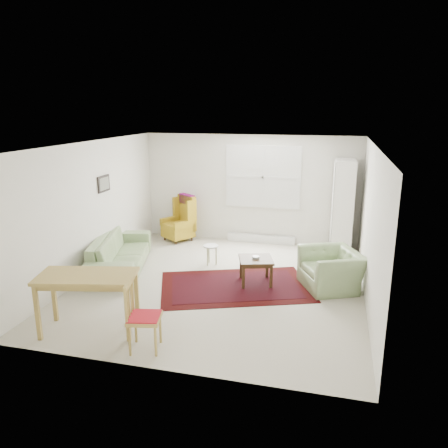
% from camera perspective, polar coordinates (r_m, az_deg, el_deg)
% --- Properties ---
extents(room, '(5.04, 5.54, 2.51)m').
position_cam_1_polar(room, '(7.76, -0.02, 1.30)').
color(room, beige).
rests_on(room, ground).
extents(rug, '(3.03, 2.49, 0.03)m').
position_cam_1_polar(rug, '(7.86, 1.47, -8.08)').
color(rug, black).
rests_on(rug, ground).
extents(sofa, '(1.48, 2.44, 0.92)m').
position_cam_1_polar(sofa, '(8.79, -13.45, -2.87)').
color(sofa, '#849E69').
rests_on(sofa, ground).
extents(armchair, '(1.26, 1.32, 0.81)m').
position_cam_1_polar(armchair, '(7.92, 13.84, -5.33)').
color(armchair, '#849E69').
rests_on(armchair, ground).
extents(wingback_chair, '(0.90, 0.90, 1.09)m').
position_cam_1_polar(wingback_chair, '(10.40, -6.07, 0.75)').
color(wingback_chair, '#B08D1B').
rests_on(wingback_chair, ground).
extents(coffee_table, '(0.73, 0.73, 0.48)m').
position_cam_1_polar(coffee_table, '(7.95, 4.16, -6.10)').
color(coffee_table, '#3B2512').
rests_on(coffee_table, ground).
extents(stool, '(0.34, 0.34, 0.41)m').
position_cam_1_polar(stool, '(8.86, -1.72, -4.03)').
color(stool, white).
rests_on(stool, ground).
extents(cabinet, '(0.45, 0.83, 2.04)m').
position_cam_1_polar(cabinet, '(9.64, 15.24, 2.07)').
color(cabinet, white).
rests_on(cabinet, ground).
extents(desk, '(1.46, 0.95, 0.85)m').
position_cam_1_polar(desk, '(6.55, -17.22, -9.80)').
color(desk, '#B09447').
rests_on(desk, ground).
extents(desk_chair, '(0.49, 0.49, 0.95)m').
position_cam_1_polar(desk_chair, '(5.88, -10.36, -11.78)').
color(desk_chair, '#B09447').
rests_on(desk_chair, ground).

